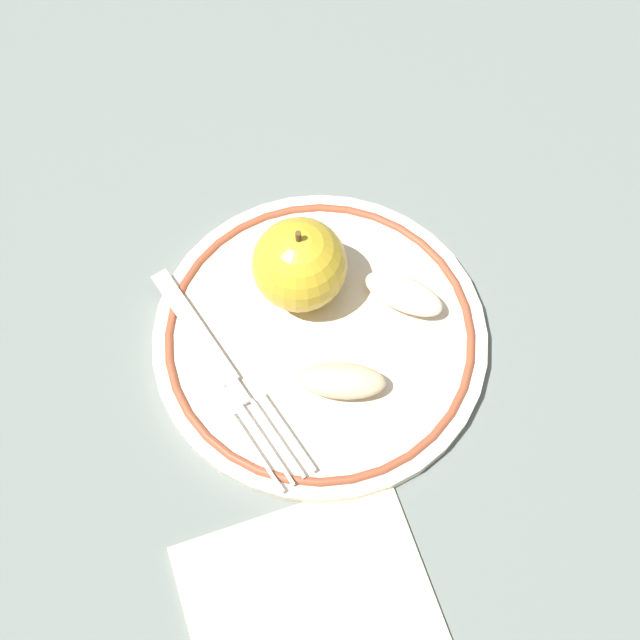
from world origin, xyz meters
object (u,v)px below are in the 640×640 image
Objects in this scene: plate at (320,337)px; apple_red_whole at (306,264)px; fork at (221,366)px; apple_slice_front at (342,381)px; napkin_folded at (309,601)px; apple_slice_back at (405,299)px.

plate is 0.05m from apple_red_whole.
plate is at bearing 76.79° from fork.
plate is 4.02× the size of apple_slice_front.
napkin_folded is at bearing 76.53° from plate.
apple_slice_front is (-0.01, 0.04, 0.02)m from plate.
apple_slice_front is 0.14m from napkin_folded.
apple_slice_back is 0.13m from fork.
apple_red_whole is 0.07m from apple_slice_back.
apple_slice_back is at bearing -171.42° from plate.
plate is at bearing -66.04° from apple_slice_front.
fork reaches higher than napkin_folded.
plate is 4.02× the size of apple_slice_back.
apple_slice_back is at bearing 156.37° from apple_red_whole.
apple_red_whole is at bearing -86.37° from plate.
apple_slice_front is at bearing 99.04° from plate.
apple_slice_front is at bearing -99.27° from apple_slice_back.
plate is 3.19× the size of apple_red_whole.
apple_slice_front reaches higher than fork.
fork is at bearing -132.79° from apple_slice_back.
fork is at bearing 35.77° from apple_red_whole.
apple_red_whole is 0.41× the size of fork.
apple_slice_back is 0.21m from napkin_folded.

